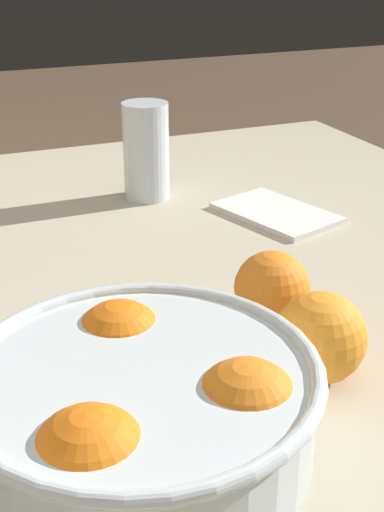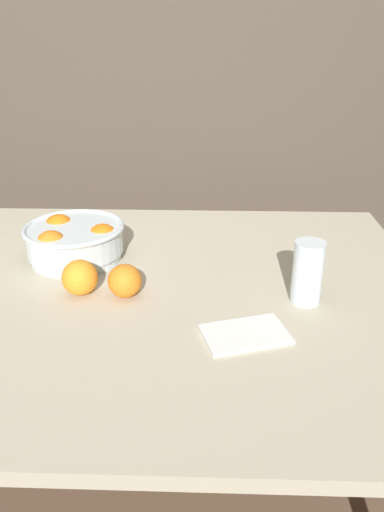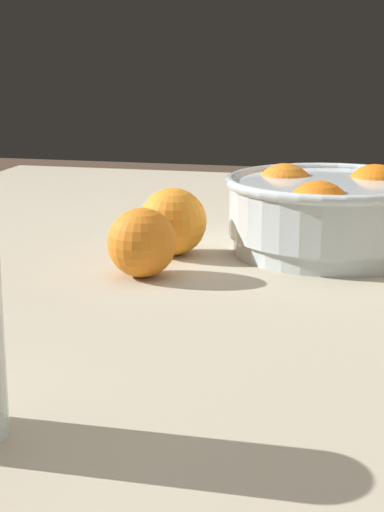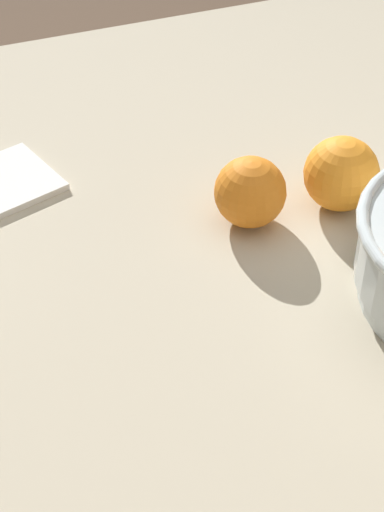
{
  "view_description": "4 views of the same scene",
  "coord_description": "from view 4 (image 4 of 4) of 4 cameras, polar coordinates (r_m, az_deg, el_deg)",
  "views": [
    {
      "loc": [
        -0.53,
        0.28,
        1.13
      ],
      "look_at": [
        0.11,
        0.01,
        0.81
      ],
      "focal_mm": 50.0,
      "sensor_mm": 36.0,
      "label": 1
    },
    {
      "loc": [
        0.21,
        -1.02,
        1.33
      ],
      "look_at": [
        0.17,
        0.08,
        0.81
      ],
      "focal_mm": 35.0,
      "sensor_mm": 36.0,
      "label": 2
    },
    {
      "loc": [
        0.9,
        0.22,
        1.02
      ],
      "look_at": [
        0.14,
        0.04,
        0.82
      ],
      "focal_mm": 60.0,
      "sensor_mm": 36.0,
      "label": 3
    },
    {
      "loc": [
        0.34,
        0.61,
        1.34
      ],
      "look_at": [
        0.13,
        0.06,
        0.83
      ],
      "focal_mm": 60.0,
      "sensor_mm": 36.0,
      "label": 4
    }
  ],
  "objects": [
    {
      "name": "dining_table",
      "position": [
        0.95,
        5.96,
        -1.82
      ],
      "size": [
        1.48,
        1.07,
        0.77
      ],
      "color": "#B7AD93",
      "rests_on": "ground_plane"
    },
    {
      "name": "orange_loose_near_bowl",
      "position": [
        0.9,
        3.9,
        4.28
      ],
      "size": [
        0.08,
        0.08,
        0.08
      ],
      "primitive_type": "sphere",
      "color": "orange",
      "rests_on": "dining_table"
    },
    {
      "name": "orange_loose_front",
      "position": [
        0.94,
        9.93,
        5.42
      ],
      "size": [
        0.08,
        0.08,
        0.08
      ],
      "primitive_type": "sphere",
      "color": "orange",
      "rests_on": "dining_table"
    }
  ]
}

